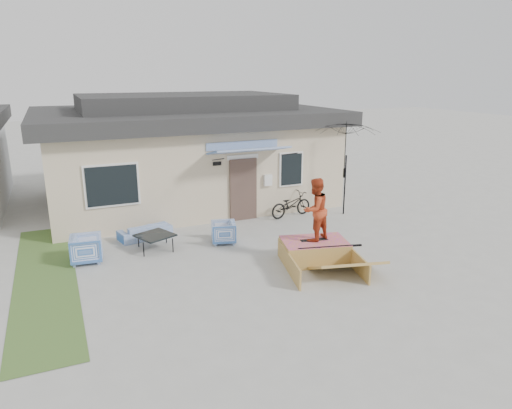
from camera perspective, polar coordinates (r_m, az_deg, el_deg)
name	(u,v)px	position (r m, az deg, el deg)	size (l,w,h in m)	color
ground	(274,274)	(11.68, 2.23, -8.53)	(90.00, 90.00, 0.00)	#A0A09A
grass_strip	(45,278)	(12.52, -24.38, -8.26)	(1.40, 8.00, 0.01)	#3E5E29
house	(185,150)	(18.39, -8.70, 6.64)	(10.80, 8.49, 4.10)	#C8B693
loveseat	(145,228)	(14.41, -13.45, -2.86)	(1.57, 0.46, 0.62)	#2B5CA8
armchair_left	(86,247)	(13.03, -20.05, -4.97)	(0.78, 0.73, 0.80)	#2B5CA8
armchair_right	(223,231)	(13.65, -4.02, -3.28)	(0.69, 0.64, 0.71)	#2B5CA8
coffee_table	(155,242)	(13.45, -12.23, -4.52)	(0.90, 0.90, 0.44)	black
bicycle	(291,202)	(16.10, 4.31, 0.32)	(0.57, 1.64, 1.05)	black
patio_umbrella	(346,165)	(16.37, 10.95, 4.74)	(2.77, 2.69, 2.20)	black
skate_ramp	(314,251)	(12.45, 7.15, -5.67)	(1.68, 2.24, 0.56)	#A78140
skateboard	(314,239)	(12.39, 7.12, -4.27)	(0.73, 0.18, 0.05)	black
skater	(315,209)	(12.13, 7.26, -0.49)	(0.81, 0.63, 1.66)	#B43E1E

